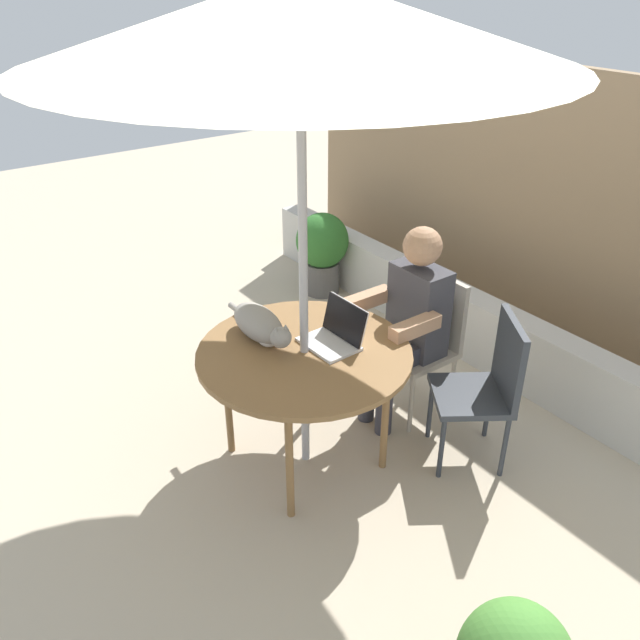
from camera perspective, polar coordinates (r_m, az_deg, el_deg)
The scene contains 11 objects.
ground_plane at distance 3.78m, azimuth -1.25°, elevation -11.99°, with size 14.00×14.00×0.00m, color #BCAD93.
fence_back at distance 4.78m, azimuth 21.64°, elevation 8.33°, with size 5.54×0.08×1.90m, color #937756.
planter_wall_low at distance 4.56m, azimuth 15.22°, elevation -1.60°, with size 4.99×0.20×0.46m, color beige.
patio_table at distance 3.38m, azimuth -1.37°, elevation -3.49°, with size 1.12×1.12×0.72m.
patio_umbrella at distance 2.85m, azimuth -1.79°, elevation 24.90°, with size 2.31×2.31×2.45m.
chair_occupied at distance 3.96m, azimuth 9.33°, elevation -1.23°, with size 0.40×0.40×0.87m.
chair_empty at distance 3.61m, azimuth 14.54°, elevation -5.23°, with size 0.56×0.56×0.87m.
person_seated at distance 3.78m, azimuth 7.83°, elevation 0.29°, with size 0.48×0.48×1.21m.
laptop at distance 3.40m, azimuth 1.49°, elevation -1.04°, with size 0.31×0.26×0.21m.
cat at distance 3.43m, azimuth -5.23°, elevation -0.44°, with size 0.65×0.20×0.17m.
potted_plant_near_fence at distance 5.36m, azimuth 0.20°, elevation 6.32°, with size 0.43×0.43×0.70m.
Camera 1 is at (2.34, -1.61, 2.50)m, focal length 36.45 mm.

